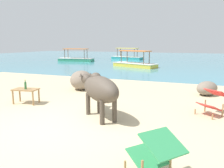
% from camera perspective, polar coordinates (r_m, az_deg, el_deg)
% --- Properties ---
extents(sand_beach, '(18.00, 14.00, 0.04)m').
position_cam_1_polar(sand_beach, '(5.47, -14.10, -10.58)').
color(sand_beach, '#CCB78E').
rests_on(sand_beach, ground).
extents(water_surface, '(60.00, 36.00, 0.03)m').
position_cam_1_polar(water_surface, '(26.36, 15.17, 5.71)').
color(water_surface, teal).
rests_on(water_surface, ground).
extents(cow, '(1.79, 1.62, 1.14)m').
position_cam_1_polar(cow, '(5.79, -3.12, -1.19)').
color(cow, '#4C4238').
rests_on(cow, sand_beach).
extents(low_bench_table, '(0.83, 0.57, 0.47)m').
position_cam_1_polar(low_bench_table, '(7.71, -20.56, -1.70)').
color(low_bench_table, '#A37A4C').
rests_on(low_bench_table, sand_beach).
extents(bottle, '(0.07, 0.07, 0.30)m').
position_cam_1_polar(bottle, '(7.61, -20.64, -0.32)').
color(bottle, '#2D6B38').
rests_on(bottle, low_bench_table).
extents(deck_chair_near, '(0.93, 0.89, 0.68)m').
position_cam_1_polar(deck_chair_near, '(3.44, 10.57, -16.05)').
color(deck_chair_near, '#A37A4C').
rests_on(deck_chair_near, sand_beach).
extents(deck_chair_far, '(0.88, 0.93, 0.68)m').
position_cam_1_polar(deck_chair_far, '(6.67, 23.72, -3.75)').
color(deck_chair_far, '#A37A4C').
rests_on(deck_chair_far, sand_beach).
extents(shore_rock_large, '(1.34, 1.40, 0.77)m').
position_cam_1_polar(shore_rock_large, '(9.45, -7.57, 0.97)').
color(shore_rock_large, gray).
rests_on(shore_rock_large, sand_beach).
extents(shore_rock_medium, '(0.99, 1.12, 0.51)m').
position_cam_1_polar(shore_rock_medium, '(9.07, 22.45, -0.97)').
color(shore_rock_medium, gray).
rests_on(shore_rock_medium, sand_beach).
extents(boat_yellow, '(3.85, 2.34, 1.29)m').
position_cam_1_polar(boat_yellow, '(18.35, 5.67, 5.08)').
color(boat_yellow, gold).
rests_on(boat_yellow, water_surface).
extents(boat_green, '(3.77, 1.54, 1.29)m').
position_cam_1_polar(boat_green, '(24.15, -8.90, 6.25)').
color(boat_green, '#338E66').
rests_on(boat_green, water_surface).
extents(boat_teal, '(3.81, 1.75, 1.29)m').
position_cam_1_polar(boat_teal, '(26.55, 3.76, 6.70)').
color(boat_teal, teal).
rests_on(boat_teal, water_surface).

